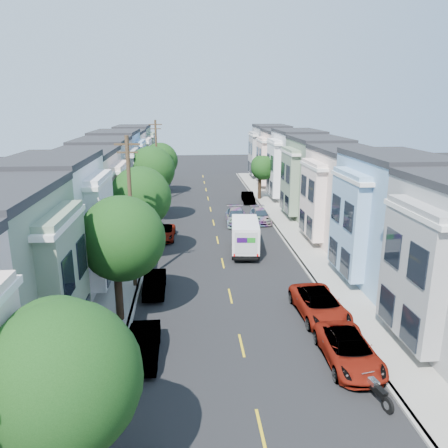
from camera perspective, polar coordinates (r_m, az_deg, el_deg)
name	(u,v)px	position (r m, az deg, el deg)	size (l,w,h in m)	color
ground	(230,296)	(28.65, 0.83, -9.41)	(160.00, 160.00, 0.00)	black
road_slab	(215,231)	(42.67, -1.13, -0.90)	(12.00, 70.00, 0.02)	black
curb_left	(153,232)	(42.72, -9.26, -1.00)	(0.30, 70.00, 0.15)	gray
curb_right	(276,229)	(43.44, 6.85, -0.62)	(0.30, 70.00, 0.15)	gray
sidewalk_left	(139,232)	(42.84, -10.99, -1.03)	(2.60, 70.00, 0.15)	gray
sidewalk_right	(289,228)	(43.72, 8.52, -0.58)	(2.60, 70.00, 0.15)	gray
centerline	(215,231)	(42.68, -1.13, -0.91)	(0.12, 70.00, 0.01)	gold
townhouse_row_left	(99,234)	(43.45, -15.97, -1.22)	(5.00, 70.00, 8.50)	#F7DBCD
townhouse_row_right	(327,228)	(44.75, 13.26, -0.55)	(5.00, 70.00, 8.50)	#F7DBCD
tree_a	(59,380)	(13.79, -20.73, -18.51)	(4.51, 4.51, 6.85)	black
tree_b	(121,239)	(24.41, -13.36, -1.90)	(4.70, 4.70, 7.31)	black
tree_c	(139,197)	(33.93, -11.01, 3.43)	(4.70, 4.70, 7.50)	black
tree_d	(151,170)	(44.97, -9.56, 7.00)	(4.70, 4.70, 7.95)	black
tree_e	(159,160)	(59.55, -8.43, 8.21)	(4.70, 4.70, 7.03)	black
tree_far_r	(262,168)	(56.07, 5.02, 7.27)	(3.10, 3.10, 5.68)	black
utility_pole_near	(131,214)	(28.94, -12.04, 1.34)	(1.60, 0.26, 10.00)	#42301E
utility_pole_far	(157,162)	(54.42, -8.76, 8.04)	(1.60, 0.26, 10.00)	#42301E
fedex_truck	(245,235)	(36.28, 2.75, -1.40)	(2.19, 5.68, 2.72)	white
lead_sedan	(236,217)	(45.12, 1.59, 0.98)	(2.08, 4.96, 1.49)	black
parked_left_b	(144,345)	(22.40, -10.44, -15.33)	(1.44, 4.08, 1.36)	black
parked_left_c	(155,284)	(29.22, -9.05, -7.70)	(1.37, 3.89, 1.30)	#A0A0A0
parked_left_d	(164,233)	(40.33, -7.90, -1.14)	(2.02, 4.39, 1.22)	#612208
parked_right_a	(349,351)	(22.44, 16.00, -15.60)	(2.31, 5.02, 1.39)	#3A3B3D
parked_right_b	(320,305)	(26.36, 12.38, -10.32)	(2.47, 5.35, 1.49)	silver
parked_right_c	(260,216)	(45.88, 4.74, 1.08)	(1.87, 4.46, 1.34)	black
parked_right_d	(248,198)	(54.82, 3.16, 3.47)	(1.36, 3.87, 1.29)	black
motorcycle	(376,391)	(20.55, 19.27, -19.91)	(0.29, 2.14, 0.85)	black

